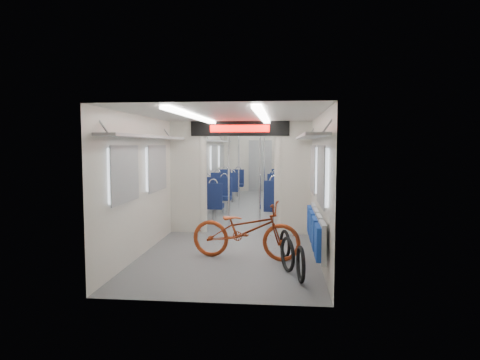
{
  "coord_description": "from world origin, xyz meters",
  "views": [
    {
      "loc": [
        0.86,
        -10.75,
        1.82
      ],
      "look_at": [
        -0.01,
        -1.93,
        1.09
      ],
      "focal_mm": 32.0,
      "sensor_mm": 36.0,
      "label": 1
    }
  ],
  "objects_px": {
    "bike_hoop_b": "(287,256)",
    "stanchion_far_right": "(264,168)",
    "flip_bench": "(315,229)",
    "seat_bay_near_left": "(210,197)",
    "bike_hoop_a": "(301,266)",
    "stanchion_near_right": "(260,175)",
    "stanchion_far_left": "(239,168)",
    "seat_bay_near_right": "(285,196)",
    "seat_bay_far_right": "(284,184)",
    "bike_hoop_c": "(285,245)",
    "stanchion_near_left": "(229,176)",
    "seat_bay_far_left": "(228,184)",
    "bicycle": "(245,230)"
  },
  "relations": [
    {
      "from": "bike_hoop_b",
      "to": "seat_bay_far_right",
      "type": "bearing_deg",
      "value": 90.08
    },
    {
      "from": "stanchion_near_left",
      "to": "stanchion_far_right",
      "type": "relative_size",
      "value": 1.0
    },
    {
      "from": "seat_bay_far_right",
      "to": "stanchion_far_left",
      "type": "relative_size",
      "value": 0.87
    },
    {
      "from": "bicycle",
      "to": "seat_bay_far_left",
      "type": "distance_m",
      "value": 7.57
    },
    {
      "from": "flip_bench",
      "to": "seat_bay_near_left",
      "type": "xyz_separation_m",
      "value": [
        -2.29,
        4.22,
        -0.06
      ]
    },
    {
      "from": "stanchion_far_right",
      "to": "bicycle",
      "type": "bearing_deg",
      "value": -90.44
    },
    {
      "from": "bike_hoop_a",
      "to": "bike_hoop_c",
      "type": "height_order",
      "value": "bike_hoop_a"
    },
    {
      "from": "flip_bench",
      "to": "bike_hoop_c",
      "type": "distance_m",
      "value": 0.8
    },
    {
      "from": "seat_bay_near_right",
      "to": "stanchion_near_right",
      "type": "height_order",
      "value": "stanchion_near_right"
    },
    {
      "from": "flip_bench",
      "to": "bike_hoop_c",
      "type": "xyz_separation_m",
      "value": [
        -0.44,
        0.55,
        -0.38
      ]
    },
    {
      "from": "bicycle",
      "to": "stanchion_far_left",
      "type": "xyz_separation_m",
      "value": [
        -0.68,
        5.58,
        0.69
      ]
    },
    {
      "from": "flip_bench",
      "to": "stanchion_near_left",
      "type": "bearing_deg",
      "value": 120.47
    },
    {
      "from": "bike_hoop_c",
      "to": "seat_bay_far_right",
      "type": "bearing_deg",
      "value": 89.84
    },
    {
      "from": "flip_bench",
      "to": "stanchion_far_left",
      "type": "relative_size",
      "value": 0.91
    },
    {
      "from": "stanchion_far_right",
      "to": "bike_hoop_a",
      "type": "bearing_deg",
      "value": -83.67
    },
    {
      "from": "stanchion_near_left",
      "to": "stanchion_near_right",
      "type": "xyz_separation_m",
      "value": [
        0.64,
        0.57,
        0.0
      ]
    },
    {
      "from": "bicycle",
      "to": "bike_hoop_b",
      "type": "bearing_deg",
      "value": -124.83
    },
    {
      "from": "flip_bench",
      "to": "seat_bay_far_left",
      "type": "bearing_deg",
      "value": 106.16
    },
    {
      "from": "seat_bay_far_right",
      "to": "bicycle",
      "type": "bearing_deg",
      "value": -94.98
    },
    {
      "from": "stanchion_near_right",
      "to": "stanchion_far_right",
      "type": "distance_m",
      "value": 3.01
    },
    {
      "from": "flip_bench",
      "to": "stanchion_near_left",
      "type": "xyz_separation_m",
      "value": [
        -1.63,
        2.77,
        0.57
      ]
    },
    {
      "from": "stanchion_far_right",
      "to": "seat_bay_far_left",
      "type": "bearing_deg",
      "value": 129.35
    },
    {
      "from": "bike_hoop_b",
      "to": "seat_bay_near_left",
      "type": "relative_size",
      "value": 0.26
    },
    {
      "from": "bike_hoop_b",
      "to": "seat_bay_near_left",
      "type": "bearing_deg",
      "value": 112.97
    },
    {
      "from": "bike_hoop_a",
      "to": "seat_bay_near_right",
      "type": "height_order",
      "value": "seat_bay_near_right"
    },
    {
      "from": "bike_hoop_b",
      "to": "stanchion_far_right",
      "type": "bearing_deg",
      "value": 95.36
    },
    {
      "from": "stanchion_far_left",
      "to": "stanchion_far_right",
      "type": "bearing_deg",
      "value": 26.1
    },
    {
      "from": "bike_hoop_a",
      "to": "seat_bay_near_right",
      "type": "distance_m",
      "value": 4.9
    },
    {
      "from": "seat_bay_near_left",
      "to": "stanchion_far_left",
      "type": "xyz_separation_m",
      "value": [
        0.54,
        1.78,
        0.63
      ]
    },
    {
      "from": "seat_bay_near_right",
      "to": "stanchion_far_left",
      "type": "distance_m",
      "value": 2.33
    },
    {
      "from": "seat_bay_far_right",
      "to": "stanchion_near_left",
      "type": "xyz_separation_m",
      "value": [
        -1.21,
        -5.12,
        0.62
      ]
    },
    {
      "from": "seat_bay_near_right",
      "to": "seat_bay_far_left",
      "type": "bearing_deg",
      "value": 116.7
    },
    {
      "from": "stanchion_far_right",
      "to": "stanchion_near_left",
      "type": "bearing_deg",
      "value": -99.64
    },
    {
      "from": "bicycle",
      "to": "stanchion_near_right",
      "type": "distance_m",
      "value": 3.0
    },
    {
      "from": "seat_bay_near_left",
      "to": "stanchion_far_left",
      "type": "relative_size",
      "value": 0.84
    },
    {
      "from": "bicycle",
      "to": "seat_bay_near_left",
      "type": "height_order",
      "value": "seat_bay_near_left"
    },
    {
      "from": "seat_bay_near_right",
      "to": "stanchion_far_left",
      "type": "bearing_deg",
      "value": 126.14
    },
    {
      "from": "bike_hoop_a",
      "to": "bike_hoop_b",
      "type": "relative_size",
      "value": 0.98
    },
    {
      "from": "seat_bay_far_right",
      "to": "stanchion_near_right",
      "type": "height_order",
      "value": "stanchion_near_right"
    },
    {
      "from": "bike_hoop_a",
      "to": "stanchion_far_right",
      "type": "height_order",
      "value": "stanchion_far_right"
    },
    {
      "from": "bike_hoop_b",
      "to": "stanchion_far_right",
      "type": "relative_size",
      "value": 0.22
    },
    {
      "from": "flip_bench",
      "to": "seat_bay_far_right",
      "type": "distance_m",
      "value": 7.91
    },
    {
      "from": "bike_hoop_a",
      "to": "seat_bay_near_left",
      "type": "height_order",
      "value": "seat_bay_near_left"
    },
    {
      "from": "seat_bay_near_left",
      "to": "bike_hoop_b",
      "type": "bearing_deg",
      "value": -67.03
    },
    {
      "from": "seat_bay_near_left",
      "to": "bike_hoop_a",
      "type": "bearing_deg",
      "value": -67.44
    },
    {
      "from": "stanchion_near_left",
      "to": "bike_hoop_a",
      "type": "bearing_deg",
      "value": -68.21
    },
    {
      "from": "stanchion_far_right",
      "to": "flip_bench",
      "type": "bearing_deg",
      "value": -80.85
    },
    {
      "from": "stanchion_near_right",
      "to": "stanchion_far_left",
      "type": "bearing_deg",
      "value": 105.84
    },
    {
      "from": "bike_hoop_c",
      "to": "stanchion_far_left",
      "type": "height_order",
      "value": "stanchion_far_left"
    },
    {
      "from": "stanchion_near_left",
      "to": "bicycle",
      "type": "bearing_deg",
      "value": -76.52
    }
  ]
}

